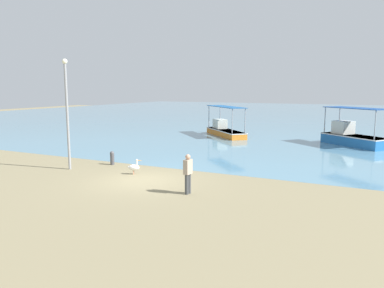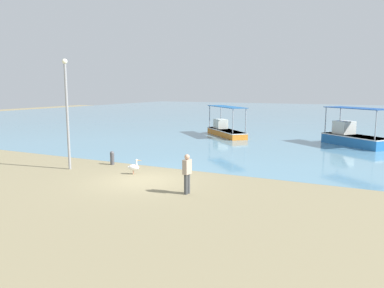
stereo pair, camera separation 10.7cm
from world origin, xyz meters
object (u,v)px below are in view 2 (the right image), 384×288
Objects in this scene: fishing_boat_far_right at (225,130)px; fishing_boat_near_left at (354,137)px; fisherman_standing at (187,173)px; mooring_bollard at (112,157)px; pelican at (134,167)px; lamp_post at (67,108)px.

fishing_boat_near_left is at bearing -5.83° from fishing_boat_far_right.
fisherman_standing is at bearing -73.27° from fishing_boat_far_right.
fishing_boat_near_left is 18.62m from mooring_bollard.
pelican is 0.13× the size of lamp_post.
fishing_boat_near_left is 21.17m from lamp_post.
fisherman_standing is (7.98, -1.45, -2.42)m from lamp_post.
fishing_boat_near_left is 0.89× the size of lamp_post.
pelican is 2.95m from mooring_bollard.
mooring_bollard is at bearing 152.57° from fisherman_standing.
pelican is at bearing -84.75° from fishing_boat_far_right.
fishing_boat_far_right is 6.81× the size of pelican.
pelican reaches higher than mooring_bollard.
mooring_bollard is at bearing 150.02° from pelican.
mooring_bollard is 0.47× the size of fisherman_standing.
pelican is 0.47× the size of fisherman_standing.
fishing_boat_far_right is 19.59m from fisherman_standing.
lamp_post is 8.46m from fisherman_standing.
fishing_boat_near_left is 11.10m from fishing_boat_far_right.
mooring_bollard is 7.51m from fisherman_standing.
fishing_boat_near_left is 18.32m from pelican.
fishing_boat_near_left is 0.97× the size of fishing_boat_far_right.
lamp_post reaches higher than fishing_boat_near_left.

